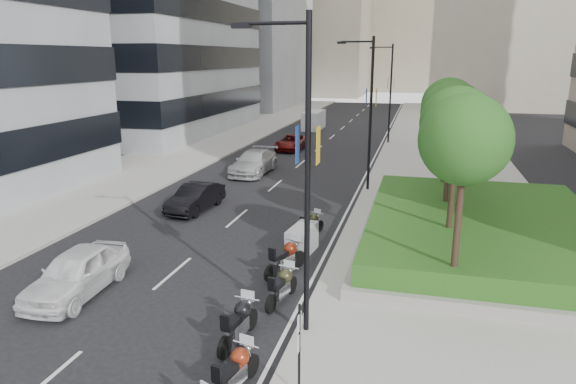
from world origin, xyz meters
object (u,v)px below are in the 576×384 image
(lamp_post_1, at_px, (368,107))
(car_a, at_px, (77,272))
(car_b, at_px, (195,198))
(motorcycle_2, at_px, (239,323))
(lamp_post_2, at_px, (389,89))
(lamp_post_0, at_px, (302,164))
(car_d, at_px, (291,142))
(motorcycle_4, at_px, (286,258))
(motorcycle_1, at_px, (235,372))
(motorcycle_3, at_px, (282,286))
(delivery_van, at_px, (313,121))
(motorcycle_6, at_px, (311,225))
(parking_sign, at_px, (299,345))
(car_c, at_px, (254,162))
(motorcycle_5, at_px, (302,240))

(lamp_post_1, relative_size, car_a, 1.96)
(car_b, bearing_deg, motorcycle_2, -55.59)
(lamp_post_1, bearing_deg, lamp_post_2, 90.00)
(lamp_post_0, distance_m, motorcycle_2, 4.82)
(car_d, bearing_deg, motorcycle_4, -75.89)
(lamp_post_0, relative_size, motorcycle_1, 4.23)
(motorcycle_3, bearing_deg, delivery_van, 21.69)
(motorcycle_6, bearing_deg, lamp_post_0, -146.78)
(motorcycle_1, bearing_deg, motorcycle_2, 30.28)
(parking_sign, xyz_separation_m, motorcycle_1, (-1.55, -0.10, -0.88))
(motorcycle_4, bearing_deg, car_c, 44.99)
(motorcycle_4, bearing_deg, car_d, 36.51)
(motorcycle_1, bearing_deg, car_c, 30.00)
(motorcycle_4, bearing_deg, motorcycle_6, 22.46)
(lamp_post_2, relative_size, car_a, 1.96)
(car_d, bearing_deg, lamp_post_1, -58.14)
(lamp_post_0, relative_size, motorcycle_2, 3.91)
(lamp_post_1, height_order, car_a, lamp_post_1)
(car_b, distance_m, delivery_van, 32.24)
(car_a, height_order, car_d, car_a)
(motorcycle_4, xyz_separation_m, car_b, (-6.71, 6.73, 0.07))
(parking_sign, relative_size, motorcycle_1, 1.17)
(lamp_post_1, distance_m, parking_sign, 20.33)
(motorcycle_6, relative_size, car_d, 0.39)
(car_c, bearing_deg, lamp_post_1, -18.97)
(lamp_post_1, distance_m, motorcycle_4, 13.81)
(lamp_post_2, relative_size, motorcycle_4, 4.05)
(car_a, bearing_deg, lamp_post_2, 74.27)
(lamp_post_1, distance_m, delivery_van, 27.69)
(motorcycle_3, bearing_deg, lamp_post_0, -138.03)
(lamp_post_0, height_order, motorcycle_6, lamp_post_0)
(motorcycle_2, xyz_separation_m, delivery_van, (-7.07, 43.92, 0.33))
(motorcycle_6, bearing_deg, car_b, 94.02)
(car_a, height_order, car_c, car_c)
(motorcycle_4, relative_size, car_d, 0.47)
(parking_sign, relative_size, motorcycle_4, 1.13)
(motorcycle_3, relative_size, car_b, 0.51)
(lamp_post_2, relative_size, car_c, 1.65)
(car_a, bearing_deg, motorcycle_5, 37.20)
(motorcycle_3, height_order, motorcycle_5, motorcycle_5)
(lamp_post_0, height_order, car_b, lamp_post_0)
(motorcycle_5, distance_m, car_c, 15.38)
(lamp_post_1, xyz_separation_m, motorcycle_2, (-1.57, -17.94, -4.45))
(motorcycle_5, bearing_deg, delivery_van, 18.23)
(lamp_post_2, height_order, delivery_van, lamp_post_2)
(motorcycle_6, distance_m, car_c, 13.29)
(motorcycle_4, height_order, motorcycle_6, motorcycle_4)
(motorcycle_5, relative_size, car_d, 0.44)
(lamp_post_2, height_order, car_b, lamp_post_2)
(motorcycle_6, bearing_deg, motorcycle_1, -153.86)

